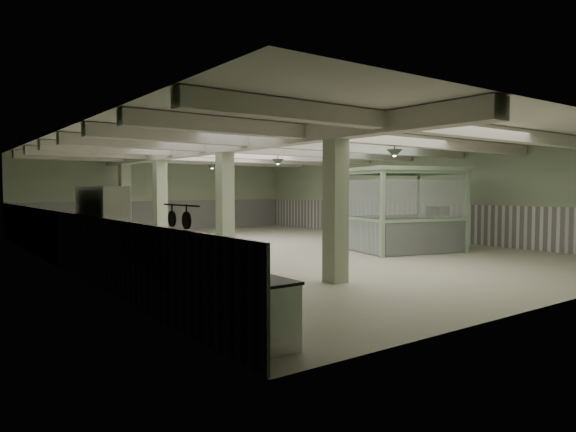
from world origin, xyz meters
TOP-DOWN VIEW (x-y plane):
  - floor at (0.00, 0.00)m, footprint 20.00×20.00m
  - ceiling at (0.00, 0.00)m, footprint 14.00×20.00m
  - wall_back at (0.00, 10.00)m, footprint 14.00×0.02m
  - wall_left at (-7.00, 0.00)m, footprint 0.02×20.00m
  - wall_right at (7.00, 0.00)m, footprint 0.02×20.00m
  - wainscot_left at (-6.97, 0.00)m, footprint 0.05×19.90m
  - wainscot_right at (6.97, 0.00)m, footprint 0.05×19.90m
  - wainscot_back at (0.00, 9.97)m, footprint 13.90×0.05m
  - girder at (-2.50, 0.00)m, footprint 0.45×19.90m
  - beam_a at (0.00, -7.50)m, footprint 13.90×0.35m
  - beam_b at (0.00, -5.00)m, footprint 13.90×0.35m
  - beam_c at (0.00, -2.50)m, footprint 13.90×0.35m
  - beam_d at (0.00, 0.00)m, footprint 13.90×0.35m
  - beam_e at (0.00, 2.50)m, footprint 13.90×0.35m
  - beam_f at (0.00, 5.00)m, footprint 13.90×0.35m
  - beam_g at (0.00, 7.50)m, footprint 13.90×0.35m
  - column_a at (-2.50, -6.00)m, footprint 0.42×0.42m
  - column_b at (-2.50, -1.00)m, footprint 0.42×0.42m
  - column_c at (-2.50, 4.00)m, footprint 0.42×0.42m
  - column_d at (-2.50, 8.00)m, footprint 0.42×0.42m
  - hook_rail at (-6.93, -7.60)m, footprint 0.02×1.20m
  - pendant_front at (0.50, -5.00)m, footprint 0.44×0.44m
  - pendant_mid at (0.50, 0.50)m, footprint 0.44×0.44m
  - pendant_back at (0.50, 5.50)m, footprint 0.44×0.44m
  - prep_counter at (-6.54, -7.00)m, footprint 0.87×4.96m
  - pitcher_near at (-6.48, -5.75)m, footprint 0.21×0.23m
  - pitcher_far at (-6.52, -8.60)m, footprint 0.25×0.28m
  - veg_colander at (-6.37, -7.48)m, footprint 0.62×0.62m
  - orange_bowl at (-6.52, -8.68)m, footprint 0.25×0.25m
  - skillet_near at (-6.88, -7.68)m, footprint 0.03×0.26m
  - skillet_far at (-6.88, -7.17)m, footprint 0.03×0.24m
  - walkin_cooler at (-6.62, -2.71)m, footprint 1.04×2.29m
  - guard_booth at (3.32, -2.81)m, footprint 4.08×3.70m
  - filing_cabinet at (5.15, -2.88)m, footprint 0.54×0.73m

SIDE VIEW (x-z plane):
  - floor at x=0.00m, z-range 0.00..0.00m
  - prep_counter at x=-6.54m, z-range 0.01..0.92m
  - filing_cabinet at x=5.15m, z-range 0.00..1.47m
  - wainscot_left at x=-6.97m, z-range 0.00..1.50m
  - wainscot_right at x=6.97m, z-range 0.00..1.50m
  - wainscot_back at x=0.00m, z-range 0.00..1.50m
  - orange_bowl at x=-6.52m, z-range 0.90..0.99m
  - veg_colander at x=-6.37m, z-range 0.90..1.11m
  - pitcher_near at x=-6.48m, z-range 0.90..1.16m
  - walkin_cooler at x=-6.62m, z-range 0.00..2.10m
  - pitcher_far at x=-6.52m, z-range 0.90..1.21m
  - skillet_near at x=-6.88m, z-range 1.50..1.76m
  - skillet_far at x=-6.88m, z-range 1.51..1.75m
  - wall_back at x=0.00m, z-range 0.00..3.60m
  - wall_left at x=-7.00m, z-range 0.00..3.60m
  - wall_right at x=7.00m, z-range 0.00..3.60m
  - column_a at x=-2.50m, z-range 0.00..3.60m
  - column_b at x=-2.50m, z-range 0.00..3.60m
  - column_c at x=-2.50m, z-range 0.00..3.60m
  - column_d at x=-2.50m, z-range 0.00..3.60m
  - hook_rail at x=-6.93m, z-range 1.84..1.86m
  - guard_booth at x=3.32m, z-range 0.47..3.26m
  - pendant_front at x=0.50m, z-range 2.94..3.16m
  - pendant_mid at x=0.50m, z-range 2.94..3.16m
  - pendant_back at x=0.50m, z-range 2.94..3.16m
  - girder at x=-2.50m, z-range 3.18..3.58m
  - beam_a at x=0.00m, z-range 3.26..3.58m
  - beam_b at x=0.00m, z-range 3.26..3.58m
  - beam_c at x=0.00m, z-range 3.26..3.58m
  - beam_d at x=0.00m, z-range 3.26..3.58m
  - beam_e at x=0.00m, z-range 3.26..3.58m
  - beam_f at x=0.00m, z-range 3.26..3.58m
  - beam_g at x=0.00m, z-range 3.26..3.58m
  - ceiling at x=0.00m, z-range 3.59..3.61m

